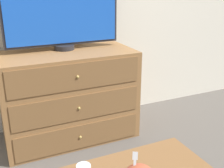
% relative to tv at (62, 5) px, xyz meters
% --- Properties ---
extents(ground_plane, '(12.00, 12.00, 0.00)m').
position_rel_tv_xyz_m(ground_plane, '(-0.10, 0.22, -1.16)').
color(ground_plane, '#56514C').
extents(dresser, '(1.14, 0.59, 0.79)m').
position_rel_tv_xyz_m(dresser, '(-0.01, -0.10, -0.77)').
color(dresser, olive).
rests_on(dresser, ground_plane).
extents(tv, '(0.98, 0.17, 0.73)m').
position_rel_tv_xyz_m(tv, '(0.00, 0.00, 0.00)').
color(tv, '#232328').
rests_on(tv, dresser).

